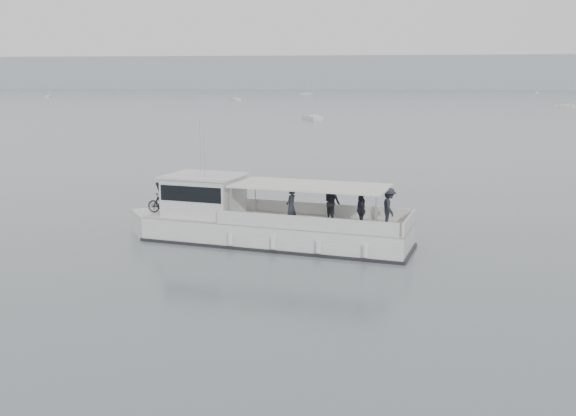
# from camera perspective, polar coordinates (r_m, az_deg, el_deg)

# --- Properties ---
(ground) EXTENTS (1400.00, 1400.00, 0.00)m
(ground) POSITION_cam_1_polar(r_m,az_deg,el_deg) (26.75, -2.51, -3.93)
(ground) COLOR slate
(ground) RESTS_ON ground
(headland) EXTENTS (1400.00, 90.00, 28.00)m
(headland) POSITION_cam_1_polar(r_m,az_deg,el_deg) (585.53, 6.62, 11.81)
(headland) COLOR #939EA8
(headland) RESTS_ON ground
(tour_boat) EXTENTS (13.26, 5.63, 5.54)m
(tour_boat) POSITION_cam_1_polar(r_m,az_deg,el_deg) (28.31, -3.21, -1.20)
(tour_boat) COLOR white
(tour_boat) RESTS_ON ground
(moored_fleet) EXTENTS (367.23, 325.89, 10.71)m
(moored_fleet) POSITION_cam_1_polar(r_m,az_deg,el_deg) (237.39, -9.15, 9.46)
(moored_fleet) COLOR white
(moored_fleet) RESTS_ON ground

